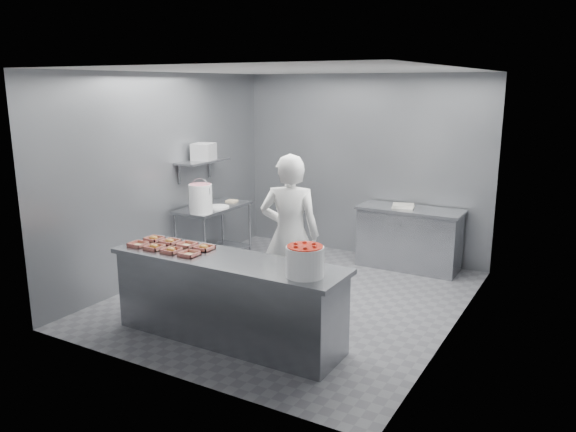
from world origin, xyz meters
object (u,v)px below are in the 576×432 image
object	(u,v)px
back_counter	(409,238)
worker	(290,235)
service_counter	(228,299)
tray_0	(138,244)
tray_5	(170,241)
tray_6	(187,245)
glaze_bucket	(201,198)
appliance	(204,152)
tray_2	(171,250)
tray_1	(154,247)
tray_3	(189,254)
prep_table	(214,226)
tray_7	(204,248)
strawberry_tub	(305,260)
tray_4	(154,239)

from	to	relation	value
back_counter	worker	distance (m)	2.44
service_counter	tray_0	size ratio (longest dim) A/B	13.88
tray_5	tray_6	size ratio (longest dim) A/B	1.00
glaze_bucket	appliance	size ratio (longest dim) A/B	1.51
tray_2	worker	distance (m)	1.37
appliance	tray_1	bearing A→B (deg)	-80.16
tray_3	worker	distance (m)	1.24
prep_table	tray_3	size ratio (longest dim) A/B	6.40
tray_7	appliance	world-z (taller)	appliance
prep_table	back_counter	bearing A→B (deg)	27.01
tray_1	strawberry_tub	bearing A→B (deg)	1.04
tray_1	appliance	xyz separation A→B (m)	(-0.95, 2.11, 0.76)
tray_4	tray_5	xyz separation A→B (m)	(0.24, 0.00, 0.00)
back_counter	tray_0	bearing A→B (deg)	-120.76
back_counter	strawberry_tub	distance (m)	3.40
prep_table	glaze_bucket	bearing A→B (deg)	-74.56
back_counter	tray_6	xyz separation A→B (m)	(-1.53, -3.12, 0.47)
tray_4	worker	bearing A→B (deg)	32.50
tray_3	glaze_bucket	world-z (taller)	glaze_bucket
back_counter	tray_3	xyz separation A→B (m)	(-1.29, -3.38, 0.47)
service_counter	prep_table	world-z (taller)	same
tray_6	glaze_bucket	bearing A→B (deg)	123.01
tray_5	appliance	xyz separation A→B (m)	(-0.95, 1.85, 0.76)
prep_table	tray_2	world-z (taller)	tray_2
back_counter	tray_2	xyz separation A→B (m)	(-1.53, -3.38, 0.47)
tray_5	prep_table	bearing A→B (deg)	113.09
service_counter	back_counter	size ratio (longest dim) A/B	1.73
back_counter	tray_1	bearing A→B (deg)	-117.70
service_counter	back_counter	distance (m)	3.37
prep_table	tray_2	distance (m)	2.33
back_counter	tray_2	size ratio (longest dim) A/B	8.01
service_counter	tray_0	xyz separation A→B (m)	(-1.11, -0.13, 0.47)
tray_2	tray_7	bearing A→B (deg)	46.24
tray_0	tray_7	world-z (taller)	tray_7
tray_0	service_counter	bearing A→B (deg)	6.44
tray_2	glaze_bucket	xyz separation A→B (m)	(-0.90, 1.64, 0.19)
worker	tray_1	bearing A→B (deg)	24.99
tray_1	glaze_bucket	distance (m)	1.77
prep_table	back_counter	distance (m)	2.87
prep_table	worker	world-z (taller)	worker
service_counter	appliance	xyz separation A→B (m)	(-1.82, 1.98, 1.23)
strawberry_tub	glaze_bucket	world-z (taller)	glaze_bucket
service_counter	appliance	bearing A→B (deg)	132.59
tray_2	tray_4	world-z (taller)	same
prep_table	tray_5	distance (m)	2.01
back_counter	appliance	world-z (taller)	appliance
prep_table	back_counter	world-z (taller)	same
prep_table	tray_2	size ratio (longest dim) A/B	6.40
appliance	back_counter	bearing A→B (deg)	10.62
tray_2	tray_6	distance (m)	0.25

